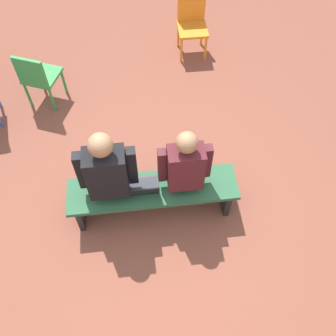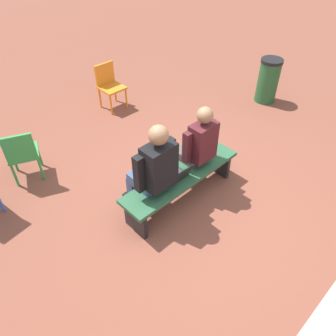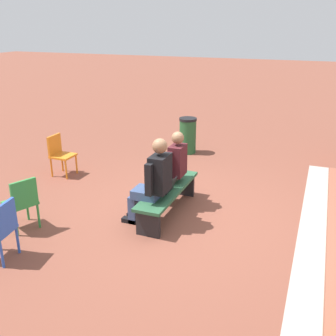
% 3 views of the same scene
% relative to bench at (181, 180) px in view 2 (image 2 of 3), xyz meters
% --- Properties ---
extents(ground_plane, '(60.00, 60.00, 0.00)m').
position_rel_bench_xyz_m(ground_plane, '(0.08, 0.17, -0.35)').
color(ground_plane, brown).
extents(bench, '(1.80, 0.44, 0.45)m').
position_rel_bench_xyz_m(bench, '(0.00, 0.00, 0.00)').
color(bench, '#285638').
rests_on(bench, ground).
extents(person_student, '(0.53, 0.67, 1.33)m').
position_rel_bench_xyz_m(person_student, '(-0.33, -0.07, 0.36)').
color(person_student, '#4C473D').
rests_on(person_student, ground).
extents(person_adult, '(0.58, 0.74, 1.41)m').
position_rel_bench_xyz_m(person_adult, '(0.43, -0.07, 0.39)').
color(person_adult, '#384C75').
rests_on(person_adult, ground).
extents(laptop, '(0.32, 0.29, 0.21)m').
position_rel_bench_xyz_m(laptop, '(0.09, 0.01, 0.15)').
color(laptop, black).
rests_on(laptop, bench).
extents(plastic_chair_by_pillar, '(0.55, 0.55, 0.84)m').
position_rel_bench_xyz_m(plastic_chair_by_pillar, '(1.31, -1.84, 0.13)').
color(plastic_chair_by_pillar, '#2D893D').
rests_on(plastic_chair_by_pillar, ground).
extents(plastic_chair_far_left, '(0.42, 0.42, 0.84)m').
position_rel_bench_xyz_m(plastic_chair_far_left, '(-0.83, -2.73, 0.13)').
color(plastic_chair_far_left, orange).
rests_on(plastic_chair_far_left, ground).
extents(litter_bin, '(0.42, 0.42, 0.86)m').
position_rel_bench_xyz_m(litter_bin, '(-3.20, -0.76, 0.08)').
color(litter_bin, '#23562D').
rests_on(litter_bin, ground).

